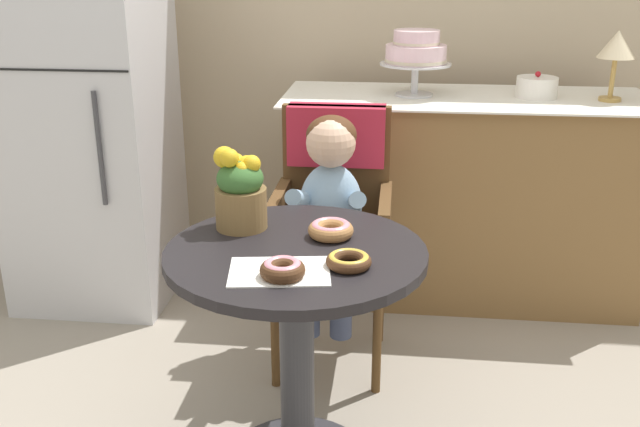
# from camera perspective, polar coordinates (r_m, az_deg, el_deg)

# --- Properties ---
(cafe_table) EXTENTS (0.72, 0.72, 0.72)m
(cafe_table) POSITION_cam_1_polar(r_m,az_deg,el_deg) (2.06, -1.86, -8.23)
(cafe_table) COLOR black
(cafe_table) RESTS_ON ground
(wicker_chair) EXTENTS (0.42, 0.45, 0.95)m
(wicker_chair) POSITION_cam_1_polar(r_m,az_deg,el_deg) (2.65, 1.10, 1.45)
(wicker_chair) COLOR brown
(wicker_chair) RESTS_ON ground
(seated_child) EXTENTS (0.27, 0.32, 0.73)m
(seated_child) POSITION_cam_1_polar(r_m,az_deg,el_deg) (2.49, 0.77, 1.14)
(seated_child) COLOR #8CADCC
(seated_child) RESTS_ON ground
(paper_napkin) EXTENTS (0.28, 0.22, 0.00)m
(paper_napkin) POSITION_cam_1_polar(r_m,az_deg,el_deg) (1.83, -3.21, -4.59)
(paper_napkin) COLOR white
(paper_napkin) RESTS_ON cafe_table
(donut_front) EXTENTS (0.13, 0.13, 0.04)m
(donut_front) POSITION_cam_1_polar(r_m,az_deg,el_deg) (2.04, 0.85, -1.24)
(donut_front) COLOR #AD7542
(donut_front) RESTS_ON cafe_table
(donut_mid) EXTENTS (0.11, 0.11, 0.05)m
(donut_mid) POSITION_cam_1_polar(r_m,az_deg,el_deg) (1.79, -2.98, -4.39)
(donut_mid) COLOR #4C2D19
(donut_mid) RESTS_ON cafe_table
(donut_side) EXTENTS (0.12, 0.12, 0.03)m
(donut_side) POSITION_cam_1_polar(r_m,az_deg,el_deg) (1.85, 2.28, -3.71)
(donut_side) COLOR #4C2D19
(donut_side) RESTS_ON cafe_table
(flower_vase) EXTENTS (0.15, 0.15, 0.24)m
(flower_vase) POSITION_cam_1_polar(r_m,az_deg,el_deg) (2.09, -6.33, 1.91)
(flower_vase) COLOR brown
(flower_vase) RESTS_ON cafe_table
(display_counter) EXTENTS (1.56, 0.62, 0.90)m
(display_counter) POSITION_cam_1_polar(r_m,az_deg,el_deg) (3.27, 11.00, 1.35)
(display_counter) COLOR olive
(display_counter) RESTS_ON ground
(tiered_cake_stand) EXTENTS (0.30, 0.30, 0.27)m
(tiered_cake_stand) POSITION_cam_1_polar(r_m,az_deg,el_deg) (3.12, 7.58, 12.49)
(tiered_cake_stand) COLOR silver
(tiered_cake_stand) RESTS_ON display_counter
(round_layer_cake) EXTENTS (0.17, 0.17, 0.11)m
(round_layer_cake) POSITION_cam_1_polar(r_m,az_deg,el_deg) (3.21, 16.72, 9.52)
(round_layer_cake) COLOR white
(round_layer_cake) RESTS_ON display_counter
(table_lamp) EXTENTS (0.15, 0.15, 0.28)m
(table_lamp) POSITION_cam_1_polar(r_m,az_deg,el_deg) (3.21, 22.36, 12.02)
(table_lamp) COLOR #B28C47
(table_lamp) RESTS_ON display_counter
(refrigerator) EXTENTS (0.64, 0.63, 1.70)m
(refrigerator) POSITION_cam_1_polar(r_m,az_deg,el_deg) (3.24, -17.90, 7.82)
(refrigerator) COLOR silver
(refrigerator) RESTS_ON ground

